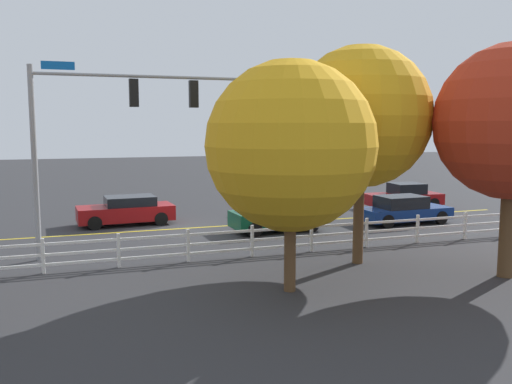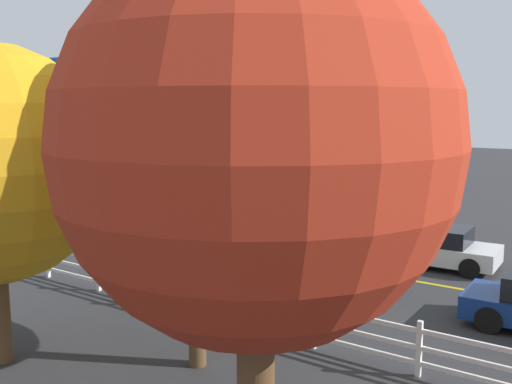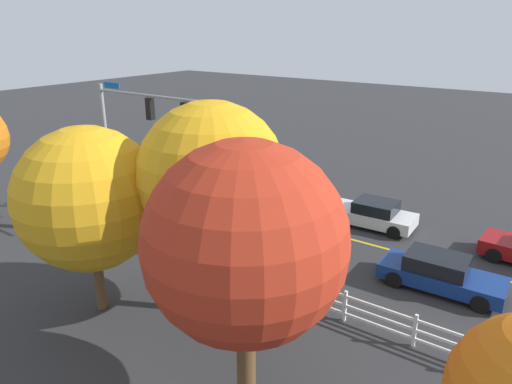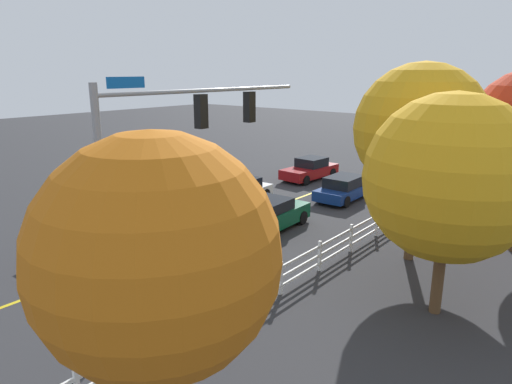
{
  "view_description": "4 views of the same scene",
  "coord_description": "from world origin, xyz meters",
  "px_view_note": "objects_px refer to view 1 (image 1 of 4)",
  "views": [
    {
      "loc": [
        4.26,
        24.28,
        4.7
      ],
      "look_at": [
        -3.22,
        2.48,
        1.89
      ],
      "focal_mm": 37.65,
      "sensor_mm": 36.0,
      "label": 1
    },
    {
      "loc": [
        -12.44,
        16.89,
        5.32
      ],
      "look_at": [
        -2.08,
        1.92,
        2.61
      ],
      "focal_mm": 40.73,
      "sensor_mm": 36.0,
      "label": 2
    },
    {
      "loc": [
        -14.37,
        19.08,
        9.55
      ],
      "look_at": [
        -2.37,
        2.09,
        2.15
      ],
      "focal_mm": 33.1,
      "sensor_mm": 36.0,
      "label": 3
    },
    {
      "loc": [
        11.5,
        14.13,
        7.08
      ],
      "look_at": [
        -1.84,
        3.12,
        2.46
      ],
      "focal_mm": 31.97,
      "sensor_mm": 36.0,
      "label": 4
    }
  ],
  "objects_px": {
    "car_4": "(287,203)",
    "tree_1": "(361,117)",
    "car_0": "(275,216)",
    "car_2": "(127,210)",
    "tree_0": "(291,146)",
    "car_1": "(404,197)",
    "car_3": "(404,210)"
  },
  "relations": [
    {
      "from": "car_1",
      "to": "tree_0",
      "type": "height_order",
      "value": "tree_0"
    },
    {
      "from": "car_0",
      "to": "car_3",
      "type": "xyz_separation_m",
      "value": [
        -6.63,
        0.2,
        -0.03
      ]
    },
    {
      "from": "car_4",
      "to": "tree_0",
      "type": "xyz_separation_m",
      "value": [
        5.02,
        12.46,
        3.51
      ]
    },
    {
      "from": "car_1",
      "to": "car_4",
      "type": "bearing_deg",
      "value": 3.7
    },
    {
      "from": "tree_0",
      "to": "tree_1",
      "type": "distance_m",
      "value": 4.17
    },
    {
      "from": "car_3",
      "to": "tree_1",
      "type": "relative_size",
      "value": 0.61
    },
    {
      "from": "car_0",
      "to": "car_3",
      "type": "distance_m",
      "value": 6.63
    },
    {
      "from": "car_0",
      "to": "tree_1",
      "type": "bearing_deg",
      "value": -86.71
    },
    {
      "from": "car_4",
      "to": "tree_0",
      "type": "bearing_deg",
      "value": 65.72
    },
    {
      "from": "car_0",
      "to": "car_1",
      "type": "bearing_deg",
      "value": 20.43
    },
    {
      "from": "car_4",
      "to": "tree_0",
      "type": "distance_m",
      "value": 13.88
    },
    {
      "from": "car_0",
      "to": "tree_1",
      "type": "relative_size",
      "value": 0.56
    },
    {
      "from": "car_0",
      "to": "car_2",
      "type": "height_order",
      "value": "car_0"
    },
    {
      "from": "car_3",
      "to": "car_4",
      "type": "distance_m",
      "value": 6.09
    },
    {
      "from": "car_2",
      "to": "car_3",
      "type": "bearing_deg",
      "value": 159.26
    },
    {
      "from": "car_0",
      "to": "car_2",
      "type": "xyz_separation_m",
      "value": [
        6.21,
        -3.85,
        -0.01
      ]
    },
    {
      "from": "car_4",
      "to": "car_2",
      "type": "bearing_deg",
      "value": -1.36
    },
    {
      "from": "car_1",
      "to": "car_3",
      "type": "distance_m",
      "value": 5.16
    },
    {
      "from": "car_3",
      "to": "tree_1",
      "type": "height_order",
      "value": "tree_1"
    },
    {
      "from": "car_4",
      "to": "tree_1",
      "type": "height_order",
      "value": "tree_1"
    },
    {
      "from": "car_1",
      "to": "car_2",
      "type": "xyz_separation_m",
      "value": [
        15.75,
        0.21,
        0.02
      ]
    },
    {
      "from": "car_0",
      "to": "car_4",
      "type": "height_order",
      "value": "car_0"
    },
    {
      "from": "car_0",
      "to": "tree_0",
      "type": "relative_size",
      "value": 0.63
    },
    {
      "from": "car_0",
      "to": "car_4",
      "type": "bearing_deg",
      "value": 58.37
    },
    {
      "from": "car_3",
      "to": "car_4",
      "type": "relative_size",
      "value": 1.05
    },
    {
      "from": "car_1",
      "to": "tree_0",
      "type": "bearing_deg",
      "value": 48.63
    },
    {
      "from": "car_2",
      "to": "car_3",
      "type": "height_order",
      "value": "car_2"
    },
    {
      "from": "car_0",
      "to": "car_4",
      "type": "xyz_separation_m",
      "value": [
        -2.22,
        -4.0,
        -0.04
      ]
    },
    {
      "from": "car_2",
      "to": "car_4",
      "type": "distance_m",
      "value": 8.43
    },
    {
      "from": "car_3",
      "to": "car_0",
      "type": "bearing_deg",
      "value": 176.83
    },
    {
      "from": "car_4",
      "to": "tree_1",
      "type": "distance_m",
      "value": 11.28
    },
    {
      "from": "car_2",
      "to": "tree_0",
      "type": "distance_m",
      "value": 13.24
    }
  ]
}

